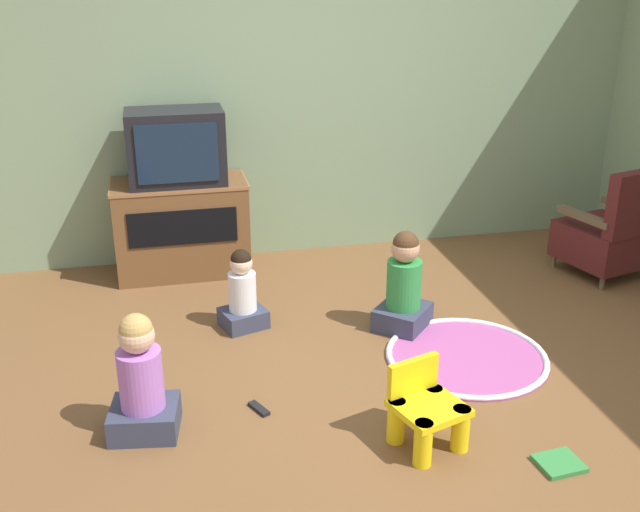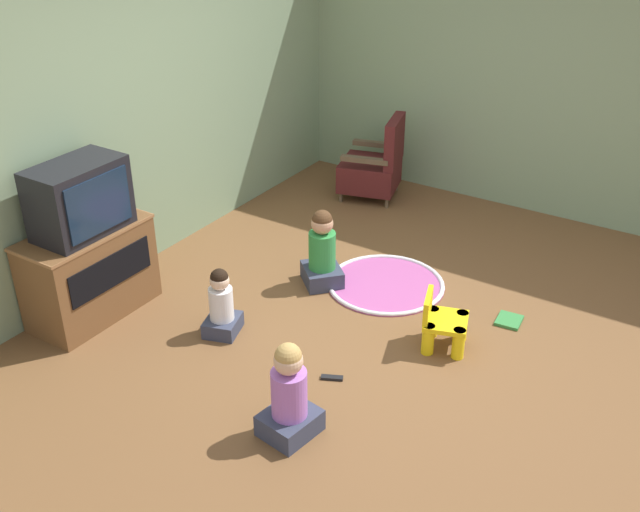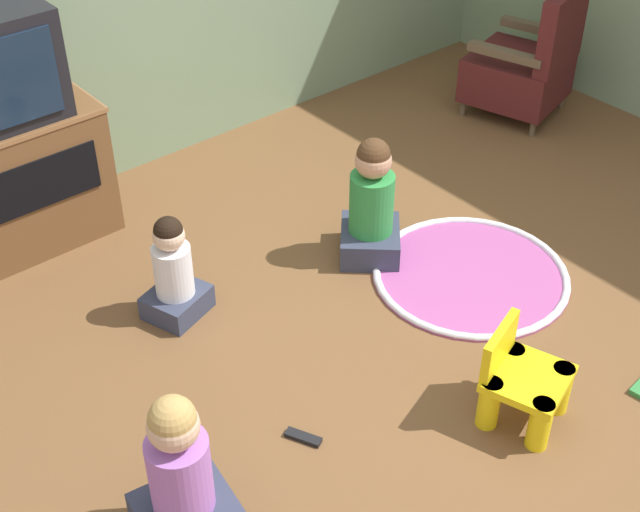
% 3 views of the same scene
% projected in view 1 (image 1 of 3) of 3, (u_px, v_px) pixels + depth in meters
% --- Properties ---
extents(ground_plane, '(30.00, 30.00, 0.00)m').
position_uv_depth(ground_plane, '(388.00, 383.00, 4.21)').
color(ground_plane, brown).
extents(wall_back, '(5.72, 0.12, 2.61)m').
position_uv_depth(wall_back, '(289.00, 87.00, 5.67)').
color(wall_back, gray).
rests_on(wall_back, ground_plane).
extents(tv_cabinet, '(0.98, 0.49, 0.71)m').
position_uv_depth(tv_cabinet, '(182.00, 226.00, 5.55)').
color(tv_cabinet, brown).
rests_on(tv_cabinet, ground_plane).
extents(television, '(0.68, 0.41, 0.53)m').
position_uv_depth(television, '(176.00, 147.00, 5.30)').
color(television, black).
rests_on(television, tv_cabinet).
extents(black_armchair, '(0.67, 0.69, 0.85)m').
position_uv_depth(black_armchair, '(610.00, 234.00, 5.51)').
color(black_armchair, brown).
rests_on(black_armchair, ground_plane).
extents(yellow_kid_chair, '(0.39, 0.38, 0.41)m').
position_uv_depth(yellow_kid_chair, '(426.00, 413.00, 3.63)').
color(yellow_kid_chair, yellow).
rests_on(yellow_kid_chair, ground_plane).
extents(play_mat, '(0.97, 0.97, 0.04)m').
position_uv_depth(play_mat, '(467.00, 356.00, 4.47)').
color(play_mat, '#A54C8C').
rests_on(play_mat, ground_plane).
extents(child_watching_left, '(0.33, 0.31, 0.53)m').
position_uv_depth(child_watching_left, '(242.00, 294.00, 4.77)').
color(child_watching_left, '#33384C').
rests_on(child_watching_left, ground_plane).
extents(child_watching_center, '(0.44, 0.45, 0.66)m').
position_uv_depth(child_watching_center, '(404.00, 287.00, 4.73)').
color(child_watching_center, '#33384C').
rests_on(child_watching_center, ground_plane).
extents(child_watching_right, '(0.37, 0.34, 0.66)m').
position_uv_depth(child_watching_right, '(141.00, 382.00, 3.68)').
color(child_watching_right, '#33384C').
rests_on(child_watching_right, ground_plane).
extents(book, '(0.22, 0.20, 0.02)m').
position_uv_depth(book, '(559.00, 463.00, 3.53)').
color(book, '#337F3D').
rests_on(book, ground_plane).
extents(remote_control, '(0.10, 0.15, 0.02)m').
position_uv_depth(remote_control, '(259.00, 409.00, 3.95)').
color(remote_control, black).
rests_on(remote_control, ground_plane).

